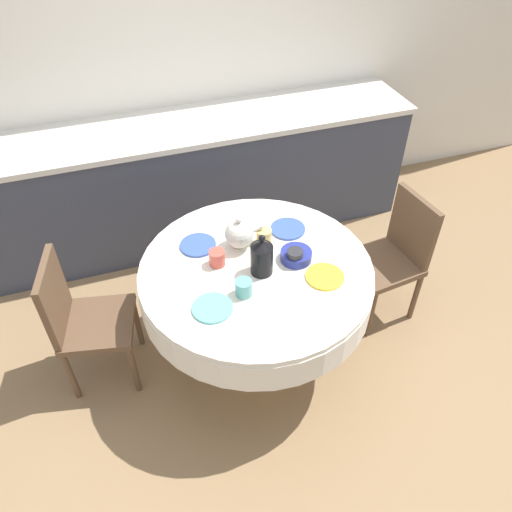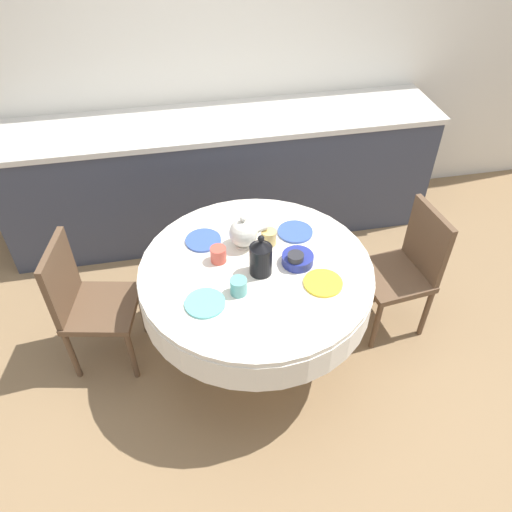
% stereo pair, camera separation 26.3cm
% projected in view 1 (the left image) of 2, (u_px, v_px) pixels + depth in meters
% --- Properties ---
extents(ground_plane, '(12.00, 12.00, 0.00)m').
position_uv_depth(ground_plane, '(256.00, 353.00, 3.19)').
color(ground_plane, '#8E704C').
extents(wall_back, '(7.00, 0.05, 2.60)m').
position_uv_depth(wall_back, '(179.00, 55.00, 3.52)').
color(wall_back, silver).
rests_on(wall_back, ground_plane).
extents(kitchen_counter, '(3.24, 0.64, 0.95)m').
position_uv_depth(kitchen_counter, '(199.00, 179.00, 3.83)').
color(kitchen_counter, '#383D4C').
rests_on(kitchen_counter, ground_plane).
extents(dining_table, '(1.28, 1.28, 0.75)m').
position_uv_depth(dining_table, '(256.00, 283.00, 2.77)').
color(dining_table, tan).
rests_on(dining_table, ground_plane).
extents(chair_left, '(0.44, 0.44, 0.87)m').
position_uv_depth(chair_left, '(394.00, 253.00, 3.18)').
color(chair_left, brown).
rests_on(chair_left, ground_plane).
extents(chair_right, '(0.47, 0.47, 0.87)m').
position_uv_depth(chair_right, '(82.00, 317.00, 2.78)').
color(chair_right, brown).
rests_on(chair_right, ground_plane).
extents(plate_near_left, '(0.20, 0.20, 0.01)m').
position_uv_depth(plate_near_left, '(212.00, 308.00, 2.46)').
color(plate_near_left, '#60BCB7').
rests_on(plate_near_left, dining_table).
extents(cup_near_left, '(0.09, 0.09, 0.09)m').
position_uv_depth(cup_near_left, '(244.00, 288.00, 2.51)').
color(cup_near_left, '#5BA39E').
rests_on(cup_near_left, dining_table).
extents(plate_near_right, '(0.20, 0.20, 0.01)m').
position_uv_depth(plate_near_right, '(325.00, 277.00, 2.62)').
color(plate_near_right, yellow).
rests_on(plate_near_right, dining_table).
extents(cup_near_right, '(0.09, 0.09, 0.09)m').
position_uv_depth(cup_near_right, '(295.00, 257.00, 2.68)').
color(cup_near_right, '#28282D').
rests_on(cup_near_right, dining_table).
extents(plate_far_left, '(0.20, 0.20, 0.01)m').
position_uv_depth(plate_far_left, '(198.00, 245.00, 2.81)').
color(plate_far_left, '#3856AD').
rests_on(plate_far_left, dining_table).
extents(cup_far_left, '(0.09, 0.09, 0.09)m').
position_uv_depth(cup_far_left, '(217.00, 258.00, 2.67)').
color(cup_far_left, '#CC4C3D').
rests_on(cup_far_left, dining_table).
extents(plate_far_right, '(0.20, 0.20, 0.01)m').
position_uv_depth(plate_far_right, '(288.00, 229.00, 2.92)').
color(plate_far_right, '#3856AD').
rests_on(plate_far_right, dining_table).
extents(cup_far_right, '(0.09, 0.09, 0.09)m').
position_uv_depth(cup_far_right, '(264.00, 236.00, 2.81)').
color(cup_far_right, '#DBB766').
rests_on(cup_far_right, dining_table).
extents(coffee_carafe, '(0.12, 0.12, 0.25)m').
position_uv_depth(coffee_carafe, '(262.00, 257.00, 2.59)').
color(coffee_carafe, black).
rests_on(coffee_carafe, dining_table).
extents(teapot, '(0.22, 0.16, 0.21)m').
position_uv_depth(teapot, '(239.00, 234.00, 2.75)').
color(teapot, silver).
rests_on(teapot, dining_table).
extents(fruit_bowl, '(0.17, 0.17, 0.05)m').
position_uv_depth(fruit_bowl, '(296.00, 255.00, 2.71)').
color(fruit_bowl, navy).
rests_on(fruit_bowl, dining_table).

